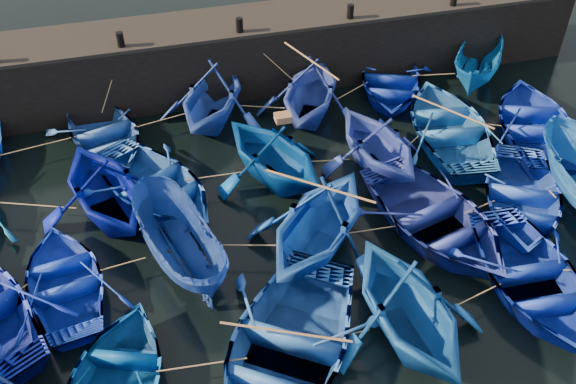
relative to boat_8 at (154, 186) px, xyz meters
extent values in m
plane|color=black|center=(3.73, -4.70, -0.51)|extent=(120.00, 120.00, 0.00)
cube|color=black|center=(3.73, 5.80, 0.74)|extent=(26.00, 2.50, 2.50)
cube|color=black|center=(3.73, 5.80, 2.05)|extent=(26.00, 2.50, 0.12)
cylinder|color=black|center=(-0.27, 4.90, 2.36)|extent=(0.24, 0.24, 0.50)
cylinder|color=black|center=(3.73, 4.90, 2.36)|extent=(0.24, 0.24, 0.50)
cylinder|color=black|center=(7.73, 4.90, 2.36)|extent=(0.24, 0.24, 0.50)
imported|color=#1F4895|center=(-1.33, 3.12, -0.05)|extent=(4.37, 5.23, 0.93)
imported|color=#2242A4|center=(2.40, 3.53, 0.62)|extent=(5.34, 5.58, 2.27)
imported|color=#273F9D|center=(5.71, 2.96, 0.61)|extent=(5.27, 5.51, 2.25)
imported|color=navy|center=(9.05, 3.80, -0.03)|extent=(4.85, 5.61, 0.97)
imported|color=#0A5494|center=(12.45, 3.54, 0.30)|extent=(3.81, 4.33, 1.63)
imported|color=#000C82|center=(-1.36, -0.44, 0.65)|extent=(5.00, 5.38, 2.32)
imported|color=blue|center=(0.00, 0.00, 0.00)|extent=(5.57, 6.06, 1.03)
imported|color=navy|center=(3.66, -0.08, 0.60)|extent=(5.10, 5.37, 2.22)
imported|color=#273DA6|center=(6.94, -0.33, 0.54)|extent=(4.17, 4.60, 2.11)
imported|color=#195396|center=(9.85, 0.49, 0.04)|extent=(4.48, 5.77, 1.10)
imported|color=#102AAA|center=(12.73, -0.10, 0.03)|extent=(5.23, 6.15, 1.08)
imported|color=#0E2CCB|center=(-2.61, -3.05, -0.09)|extent=(3.55, 4.53, 0.86)
imported|color=navy|center=(0.37, -2.90, 0.33)|extent=(2.80, 4.65, 1.69)
imported|color=blue|center=(4.04, -3.42, 0.70)|extent=(6.05, 6.08, 2.43)
imported|color=navy|center=(7.49, -3.51, 0.04)|extent=(5.12, 6.19, 1.11)
imported|color=blue|center=(10.35, -3.26, -0.02)|extent=(5.23, 5.80, 0.99)
imported|color=navy|center=(-1.54, -6.45, -0.06)|extent=(4.46, 5.19, 0.91)
imported|color=#174691|center=(2.29, -6.63, 0.08)|extent=(6.60, 7.03, 1.19)
imported|color=#0E4C95|center=(5.25, -6.61, 0.66)|extent=(4.30, 4.85, 2.35)
imported|color=#0F2AA4|center=(8.96, -6.14, 0.00)|extent=(3.81, 5.14, 1.03)
cube|color=brown|center=(3.96, -0.08, 1.81)|extent=(0.46, 0.38, 0.22)
cylinder|color=tan|center=(-3.58, 2.88, 0.04)|extent=(2.72, 0.51, 0.04)
cylinder|color=tan|center=(0.54, 3.33, 0.04)|extent=(1.94, 0.45, 0.04)
cylinder|color=tan|center=(4.06, 3.25, 0.04)|extent=(1.52, 0.61, 0.04)
cylinder|color=tan|center=(7.38, 3.38, 0.04)|extent=(1.56, 0.87, 0.04)
cylinder|color=tan|center=(10.75, 3.67, 0.04)|extent=(1.60, 0.30, 0.04)
cylinder|color=tan|center=(-3.38, -0.01, 0.04)|extent=(2.25, 0.90, 0.04)
cylinder|color=tan|center=(-0.68, -0.22, 0.04)|extent=(0.46, 0.47, 0.04)
cylinder|color=tan|center=(1.83, -0.04, 0.04)|extent=(1.86, 0.12, 0.04)
cylinder|color=tan|center=(5.30, -0.21, 0.04)|extent=(1.49, 0.29, 0.04)
cylinder|color=tan|center=(8.40, 0.08, 0.04)|extent=(1.13, 0.85, 0.04)
cylinder|color=tan|center=(11.29, 0.20, 0.04)|extent=(1.10, 0.62, 0.04)
cylinder|color=tan|center=(-3.76, -3.25, 0.04)|extent=(0.52, 0.42, 0.04)
cylinder|color=tan|center=(-1.12, -2.98, 0.04)|extent=(1.18, 0.18, 0.04)
cylinder|color=tan|center=(2.20, -3.16, 0.04)|extent=(1.89, 0.56, 0.04)
cylinder|color=tan|center=(5.76, -3.47, 0.04)|extent=(1.65, 0.13, 0.04)
cylinder|color=tan|center=(8.92, -3.39, 0.04)|extent=(1.07, 0.29, 0.04)
cylinder|color=tan|center=(11.25, -3.44, 0.04)|extent=(0.04, 0.35, 0.04)
cylinder|color=tan|center=(0.37, -6.54, 0.04)|extent=(2.04, 0.22, 0.04)
cylinder|color=tan|center=(3.77, -6.62, 0.04)|extent=(1.16, 0.06, 0.04)
cylinder|color=tan|center=(7.10, -6.37, 0.04)|extent=(1.92, 0.51, 0.04)
cylinder|color=tan|center=(-0.80, 4.56, 1.07)|extent=(1.10, 0.53, 2.09)
cylinder|color=tan|center=(3.07, 4.77, 1.07)|extent=(1.36, 0.11, 2.09)
cylinder|color=tan|center=(4.72, 4.48, 1.07)|extent=(2.01, 0.68, 2.10)
cylinder|color=tan|center=(8.39, 4.90, 1.07)|extent=(1.36, 0.24, 2.09)
cylinder|color=tan|center=(12.09, 4.77, 1.07)|extent=(0.75, 0.10, 2.08)
cylinder|color=#99724C|center=(5.71, 2.96, 1.76)|extent=(1.08, 2.84, 0.06)
cylinder|color=#99724C|center=(9.85, 0.49, 0.62)|extent=(1.77, 2.49, 0.06)
cylinder|color=#99724C|center=(4.04, -3.42, 1.94)|extent=(2.34, 1.97, 0.06)
cylinder|color=#99724C|center=(2.29, -6.63, 0.70)|extent=(2.74, 1.32, 0.06)
camera|label=1|loc=(0.10, -15.04, 12.45)|focal=40.00mm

